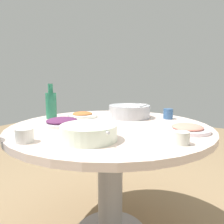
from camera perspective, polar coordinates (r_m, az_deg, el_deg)
The scene contains 10 objects.
round_dining_table at distance 1.31m, azimuth -0.51°, elevation -11.37°, with size 1.19×1.19×0.78m.
rice_bowl at distance 1.50m, azimuth 4.88°, elevation 0.26°, with size 0.30×0.30×0.10m.
soup_bowl at distance 0.93m, azimuth -6.42°, elevation -5.76°, with size 0.26×0.27×0.07m.
dish_shrimp at distance 1.15m, azimuth 20.24°, elevation -4.36°, with size 0.23×0.23×0.04m.
dish_eggplant at distance 1.27m, azimuth -13.73°, elevation -2.71°, with size 0.24×0.24×0.05m.
dish_tofu_braise at distance 1.52m, azimuth -8.22°, elevation -0.82°, with size 0.21×0.21×0.04m.
green_bottle at distance 1.51m, azimuth -16.57°, elevation 2.00°, with size 0.08×0.08×0.25m.
tea_cup_near at distance 0.92m, azimuth 18.73°, elevation -6.82°, with size 0.07×0.07×0.05m, color silver.
tea_cup_far at distance 0.97m, azimuth -23.12°, elevation -6.02°, with size 0.08×0.08×0.06m, color silver.
tea_cup_side at distance 1.49m, azimuth 15.33°, elevation -0.50°, with size 0.07×0.07×0.07m, color #33598A.
Camera 1 is at (1.05, 0.64, 1.04)m, focal length 32.86 mm.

